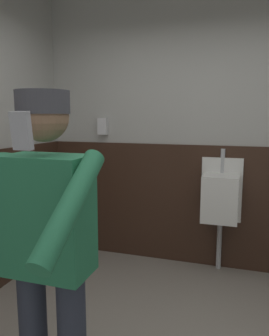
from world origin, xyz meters
name	(u,v)px	position (x,y,z in m)	size (l,w,h in m)	color
wall_back	(204,130)	(0.00, 1.84, 1.42)	(4.00, 0.12, 2.84)	#B2B2AD
wainscot_band_back	(201,206)	(0.00, 1.77, 0.63)	(3.40, 0.03, 1.27)	#382319
urinal_solo	(220,197)	(0.20, 1.62, 0.78)	(0.40, 0.34, 1.24)	white
person	(47,239)	(-0.47, -0.37, 0.99)	(0.62, 0.60, 1.68)	#2D3342
cell_phone	(21,131)	(-0.21, -0.87, 1.52)	(0.06, 0.02, 0.11)	#A5A8B2
soap_dispenser	(103,126)	(-1.09, 1.74, 1.45)	(0.10, 0.07, 0.18)	silver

